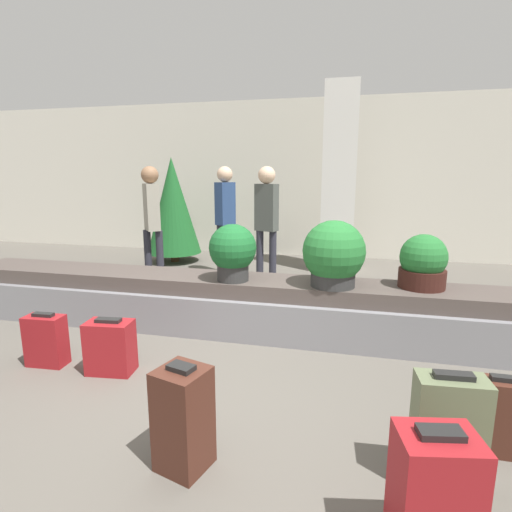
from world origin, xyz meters
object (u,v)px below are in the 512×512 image
(suitcase_3, at_px, (110,347))
(suitcase_6, at_px, (502,417))
(suitcase_5, at_px, (183,418))
(potted_plant_0, at_px, (423,263))
(decorated_tree, at_px, (173,206))
(suitcase_4, at_px, (448,433))
(suitcase_0, at_px, (433,502))
(potted_plant_2, at_px, (233,251))
(traveler_0, at_px, (225,210))
(suitcase_1, at_px, (46,340))
(pillar, at_px, (339,180))
(potted_plant_1, at_px, (334,255))
(traveler_1, at_px, (152,215))
(traveler_2, at_px, (266,215))

(suitcase_3, distance_m, suitcase_6, 2.95)
(suitcase_5, bearing_deg, suitcase_6, 33.07)
(potted_plant_0, distance_m, decorated_tree, 5.12)
(suitcase_4, distance_m, suitcase_6, 0.55)
(suitcase_0, relative_size, suitcase_3, 1.37)
(potted_plant_2, height_order, traveler_0, traveler_0)
(suitcase_4, distance_m, suitcase_5, 1.46)
(suitcase_1, relative_size, potted_plant_0, 0.92)
(pillar, xyz_separation_m, decorated_tree, (-3.15, 0.06, -0.50))
(potted_plant_0, distance_m, potted_plant_2, 1.91)
(suitcase_1, bearing_deg, suitcase_0, -26.04)
(suitcase_5, height_order, potted_plant_1, potted_plant_1)
(suitcase_1, height_order, suitcase_3, same)
(pillar, height_order, potted_plant_2, pillar)
(suitcase_6, bearing_deg, suitcase_5, -162.35)
(suitcase_5, distance_m, potted_plant_0, 2.77)
(pillar, xyz_separation_m, suitcase_1, (-2.39, -4.30, -1.37))
(suitcase_6, bearing_deg, suitcase_3, 173.69)
(pillar, xyz_separation_m, suitcase_3, (-1.75, -4.29, -1.37))
(traveler_0, bearing_deg, potted_plant_2, -135.04)
(traveler_0, xyz_separation_m, traveler_1, (-0.86, -0.90, -0.01))
(suitcase_4, xyz_separation_m, suitcase_5, (-1.45, -0.19, -0.02))
(suitcase_3, bearing_deg, traveler_0, 84.44)
(traveler_2, height_order, decorated_tree, decorated_tree)
(suitcase_3, distance_m, potted_plant_1, 2.24)
(suitcase_4, xyz_separation_m, suitcase_6, (0.40, 0.37, -0.08))
(suitcase_3, bearing_deg, suitcase_0, -34.38)
(suitcase_4, xyz_separation_m, traveler_1, (-3.46, 3.34, 0.78))
(traveler_0, height_order, traveler_2, traveler_0)
(potted_plant_1, bearing_deg, suitcase_1, -155.50)
(suitcase_4, relative_size, traveler_2, 0.37)
(potted_plant_1, bearing_deg, traveler_1, 151.60)
(pillar, bearing_deg, suitcase_6, -75.76)
(suitcase_0, bearing_deg, potted_plant_2, 113.33)
(suitcase_3, height_order, traveler_2, traveler_2)
(potted_plant_1, relative_size, decorated_tree, 0.33)
(suitcase_0, bearing_deg, suitcase_4, 61.47)
(suitcase_4, height_order, potted_plant_1, potted_plant_1)
(suitcase_0, relative_size, suitcase_6, 1.32)
(potted_plant_1, bearing_deg, suitcase_4, -68.98)
(pillar, xyz_separation_m, traveler_1, (-2.67, -1.69, -0.49))
(suitcase_1, height_order, decorated_tree, decorated_tree)
(suitcase_4, bearing_deg, suitcase_0, -112.15)
(traveler_1, bearing_deg, pillar, -97.20)
(suitcase_0, distance_m, suitcase_3, 2.68)
(suitcase_3, distance_m, suitcase_5, 1.43)
(suitcase_1, xyz_separation_m, suitcase_6, (3.57, -0.35, 0.01))
(suitcase_1, bearing_deg, suitcase_6, -9.29)
(pillar, height_order, traveler_0, pillar)
(suitcase_0, height_order, suitcase_4, suitcase_4)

